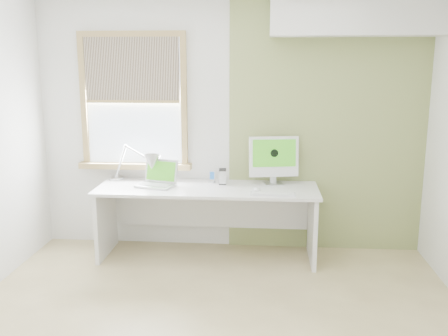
# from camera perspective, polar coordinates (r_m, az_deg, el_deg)

# --- Properties ---
(room) EXTENTS (4.04, 3.54, 2.64)m
(room) POSITION_cam_1_polar(r_m,az_deg,el_deg) (3.46, -1.42, 1.25)
(room) COLOR tan
(room) RESTS_ON ground
(accent_wall) EXTENTS (2.00, 0.02, 2.60)m
(accent_wall) POSITION_cam_1_polar(r_m,az_deg,el_deg) (5.20, 11.72, 4.63)
(accent_wall) COLOR #8A9959
(accent_wall) RESTS_ON room
(soffit) EXTENTS (1.60, 0.40, 0.42)m
(soffit) POSITION_cam_1_polar(r_m,az_deg,el_deg) (5.04, 14.87, 16.80)
(soffit) COLOR white
(soffit) RESTS_ON room
(window) EXTENTS (1.20, 0.14, 1.42)m
(window) POSITION_cam_1_polar(r_m,az_deg,el_deg) (5.29, -10.36, 7.47)
(window) COLOR tan
(window) RESTS_ON room
(desk) EXTENTS (2.20, 0.70, 0.73)m
(desk) POSITION_cam_1_polar(r_m,az_deg,el_deg) (5.06, -1.86, -4.20)
(desk) COLOR silver
(desk) RESTS_ON room
(desk_lamp) EXTENTS (0.63, 0.40, 0.38)m
(desk_lamp) POSITION_cam_1_polar(r_m,az_deg,el_deg) (5.13, -9.06, 0.46)
(desk_lamp) COLOR silver
(desk_lamp) RESTS_ON desk
(laptop) EXTENTS (0.42, 0.37, 0.25)m
(laptop) POSITION_cam_1_polar(r_m,az_deg,el_deg) (5.05, -7.58, -1.29)
(laptop) COLOR silver
(laptop) RESTS_ON desk
(phone_dock) EXTENTS (0.08, 0.08, 0.13)m
(phone_dock) POSITION_cam_1_polar(r_m,az_deg,el_deg) (5.13, -1.38, -1.27)
(phone_dock) COLOR silver
(phone_dock) RESTS_ON desk
(external_drive) EXTENTS (0.08, 0.12, 0.15)m
(external_drive) POSITION_cam_1_polar(r_m,az_deg,el_deg) (5.07, -0.17, -0.97)
(external_drive) COLOR silver
(external_drive) RESTS_ON desk
(imac) EXTENTS (0.50, 0.20, 0.49)m
(imac) POSITION_cam_1_polar(r_m,az_deg,el_deg) (5.05, 5.73, 1.19)
(imac) COLOR silver
(imac) RESTS_ON desk
(keyboard) EXTENTS (0.43, 0.12, 0.02)m
(keyboard) POSITION_cam_1_polar(r_m,az_deg,el_deg) (4.68, 5.64, -2.98)
(keyboard) COLOR white
(keyboard) RESTS_ON desk
(mouse) EXTENTS (0.10, 0.13, 0.03)m
(mouse) POSITION_cam_1_polar(r_m,az_deg,el_deg) (4.81, 3.77, -2.46)
(mouse) COLOR white
(mouse) RESTS_ON desk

